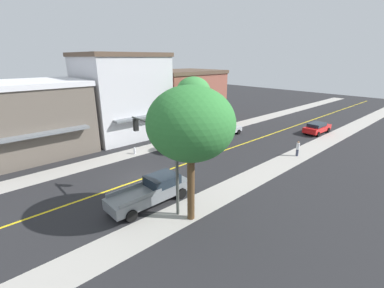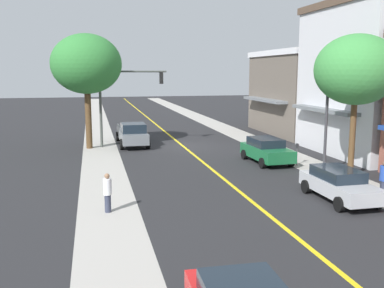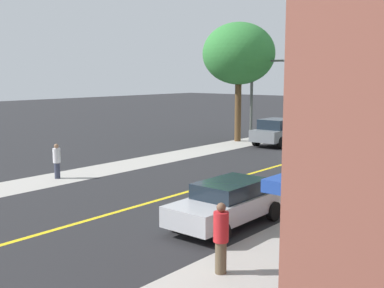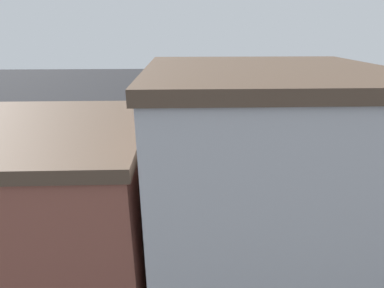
% 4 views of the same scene
% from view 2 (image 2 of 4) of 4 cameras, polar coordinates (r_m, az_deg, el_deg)
% --- Properties ---
extents(ground_plane, '(140.00, 140.00, 0.00)m').
position_cam_2_polar(ground_plane, '(33.98, -1.12, -0.32)').
color(ground_plane, '#262628').
extents(sidewalk_left, '(2.54, 126.00, 0.01)m').
position_cam_2_polar(sidewalk_left, '(35.78, 8.81, 0.07)').
color(sidewalk_left, '#ADA8A0').
rests_on(sidewalk_left, ground).
extents(sidewalk_right, '(2.54, 126.00, 0.01)m').
position_cam_2_polar(sidewalk_right, '(33.29, -11.80, -0.71)').
color(sidewalk_right, '#ADA8A0').
rests_on(sidewalk_right, ground).
extents(road_centerline_stripe, '(0.20, 126.00, 0.00)m').
position_cam_2_polar(road_centerline_stripe, '(33.98, -1.12, -0.32)').
color(road_centerline_stripe, yellow).
rests_on(road_centerline_stripe, ground).
extents(pale_office_building, '(9.99, 11.00, 7.64)m').
position_cam_2_polar(pale_office_building, '(42.89, 15.47, 6.52)').
color(pale_office_building, '#665B51').
rests_on(pale_office_building, ground).
extents(street_tree_left_near, '(4.32, 4.32, 7.67)m').
position_cam_2_polar(street_tree_left_near, '(24.66, 20.58, 8.99)').
color(street_tree_left_near, brown).
rests_on(street_tree_left_near, ground).
extents(street_tree_right_corner, '(5.17, 5.17, 8.49)m').
position_cam_2_polar(street_tree_right_corner, '(33.61, -13.57, 10.04)').
color(street_tree_right_corner, brown).
rests_on(street_tree_right_corner, ground).
extents(fire_hydrant, '(0.44, 0.24, 0.76)m').
position_cam_2_polar(fire_hydrant, '(33.05, 9.78, -0.07)').
color(fire_hydrant, silver).
rests_on(fire_hydrant, ground).
extents(parking_meter, '(0.12, 0.18, 1.34)m').
position_cam_2_polar(parking_meter, '(27.93, 13.50, -0.87)').
color(parking_meter, '#4C4C51').
rests_on(parking_meter, ground).
extents(traffic_light_mast, '(5.18, 0.32, 6.33)m').
position_cam_2_polar(traffic_light_mast, '(34.04, -9.18, 6.68)').
color(traffic_light_mast, '#474C47').
rests_on(traffic_light_mast, ground).
extents(street_lamp, '(0.70, 0.36, 5.81)m').
position_cam_2_polar(street_lamp, '(25.32, 17.12, 4.25)').
color(street_lamp, '#38383D').
rests_on(street_lamp, ground).
extents(silver_sedan_left_curb, '(1.98, 4.40, 1.43)m').
position_cam_2_polar(silver_sedan_left_curb, '(20.81, 18.57, -4.92)').
color(silver_sedan_left_curb, '#B7BABF').
rests_on(silver_sedan_left_curb, ground).
extents(green_sedan_left_curb, '(2.27, 4.42, 1.56)m').
position_cam_2_polar(green_sedan_left_curb, '(28.22, 9.66, -0.77)').
color(green_sedan_left_curb, '#196638').
rests_on(green_sedan_left_curb, ground).
extents(grey_pickup_truck, '(2.27, 6.19, 1.83)m').
position_cam_2_polar(grey_pickup_truck, '(34.77, -7.78, 1.34)').
color(grey_pickup_truck, slate).
rests_on(grey_pickup_truck, ground).
extents(pedestrian_blue_shirt, '(0.40, 0.40, 1.68)m').
position_cam_2_polar(pedestrian_blue_shirt, '(22.07, 23.68, -4.12)').
color(pedestrian_blue_shirt, '#33384C').
rests_on(pedestrian_blue_shirt, ground).
extents(pedestrian_white_shirt, '(0.35, 0.35, 1.64)m').
position_cam_2_polar(pedestrian_white_shirt, '(18.38, -10.93, -6.14)').
color(pedestrian_white_shirt, '#33384C').
rests_on(pedestrian_white_shirt, ground).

